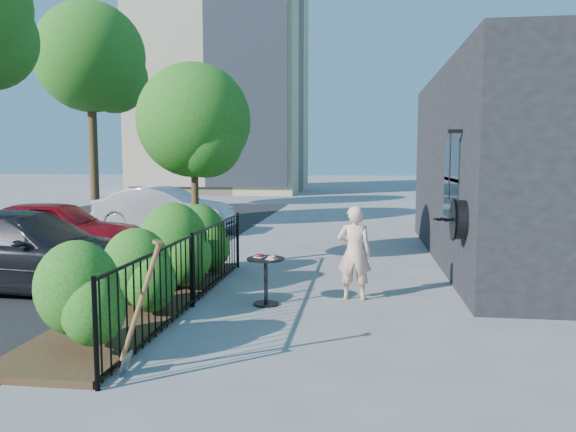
# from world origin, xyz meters

# --- Properties ---
(ground) EXTENTS (120.00, 120.00, 0.00)m
(ground) POSITION_xyz_m (0.00, 0.00, 0.00)
(ground) COLOR gray
(ground) RESTS_ON ground
(fence) EXTENTS (0.05, 6.05, 1.10)m
(fence) POSITION_xyz_m (-1.50, 0.00, 0.56)
(fence) COLOR black
(fence) RESTS_ON ground
(planting_bed) EXTENTS (1.30, 6.00, 0.08)m
(planting_bed) POSITION_xyz_m (-2.20, 0.00, 0.04)
(planting_bed) COLOR #382616
(planting_bed) RESTS_ON ground
(shrubs) EXTENTS (1.10, 5.60, 1.24)m
(shrubs) POSITION_xyz_m (-2.10, 0.10, 0.70)
(shrubs) COLOR #1D4F12
(shrubs) RESTS_ON ground
(patio_tree) EXTENTS (2.20, 2.20, 3.94)m
(patio_tree) POSITION_xyz_m (-2.24, 2.76, 2.76)
(patio_tree) COLOR #3F2B19
(patio_tree) RESTS_ON ground
(street_tree_far) EXTENTS (4.40, 4.40, 8.28)m
(street_tree_far) POSITION_xyz_m (-9.94, 13.96, 5.92)
(street_tree_far) COLOR #3F2B19
(street_tree_far) RESTS_ON ground
(cafe_table) EXTENTS (0.56, 0.56, 0.76)m
(cafe_table) POSITION_xyz_m (-0.46, 0.26, 0.49)
(cafe_table) COLOR black
(cafe_table) RESTS_ON ground
(woman) EXTENTS (0.55, 0.38, 1.45)m
(woman) POSITION_xyz_m (0.84, 0.78, 0.73)
(woman) COLOR beige
(woman) RESTS_ON ground
(shovel) EXTENTS (0.49, 0.18, 1.42)m
(shovel) POSITION_xyz_m (-1.26, -2.60, 0.62)
(shovel) COLOR brown
(shovel) RESTS_ON ground
(car_red) EXTENTS (3.80, 1.71, 1.27)m
(car_red) POSITION_xyz_m (-5.75, 3.68, 0.63)
(car_red) COLOR maroon
(car_red) RESTS_ON ground
(car_silver) EXTENTS (4.11, 1.68, 1.33)m
(car_silver) POSITION_xyz_m (-4.79, 7.90, 0.66)
(car_silver) COLOR #B0B0B5
(car_silver) RESTS_ON ground
(car_darkgrey) EXTENTS (4.52, 1.91, 1.30)m
(car_darkgrey) POSITION_xyz_m (-4.61, 0.72, 0.65)
(car_darkgrey) COLOR black
(car_darkgrey) RESTS_ON ground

